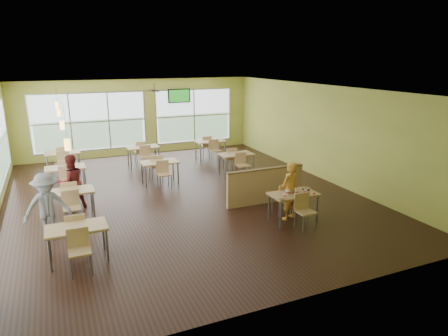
{
  "coord_description": "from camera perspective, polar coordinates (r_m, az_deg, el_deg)",
  "views": [
    {
      "loc": [
        -3.42,
        -11.06,
        4.06
      ],
      "look_at": [
        0.81,
        -1.32,
        1.12
      ],
      "focal_mm": 32.0,
      "sensor_mm": 36.0,
      "label": 1
    }
  ],
  "objects": [
    {
      "name": "food_basket",
      "position": [
        10.58,
        11.66,
        -2.91
      ],
      "size": [
        0.22,
        0.22,
        0.05
      ],
      "color": "black",
      "rests_on": "main_table"
    },
    {
      "name": "tv_backwall",
      "position": [
        17.82,
        -6.43,
        10.21
      ],
      "size": [
        1.0,
        0.07,
        0.6
      ],
      "color": "black",
      "rests_on": "wall_back"
    },
    {
      "name": "half_wall_divider",
      "position": [
        11.51,
        5.92,
        -2.5
      ],
      "size": [
        2.4,
        0.14,
        1.04
      ],
      "color": "tan",
      "rests_on": "floor"
    },
    {
      "name": "main_table",
      "position": [
        10.3,
        9.88,
        -4.2
      ],
      "size": [
        1.22,
        1.52,
        0.87
      ],
      "color": "tan",
      "rests_on": "floor"
    },
    {
      "name": "wrapper_left",
      "position": [
        9.74,
        8.17,
        -4.42
      ],
      "size": [
        0.21,
        0.19,
        0.04
      ],
      "primitive_type": "ellipsoid",
      "rotation": [
        0.0,
        0.0,
        -0.26
      ],
      "color": "#9F7E4D",
      "rests_on": "main_table"
    },
    {
      "name": "patron_grey",
      "position": [
        9.92,
        -23.95,
        -5.11
      ],
      "size": [
        1.1,
        0.71,
        1.6
      ],
      "primitive_type": "imported",
      "rotation": [
        0.0,
        0.0,
        0.12
      ],
      "color": "slate",
      "rests_on": "floor"
    },
    {
      "name": "room",
      "position": [
        11.84,
        -6.15,
        3.4
      ],
      "size": [
        12.0,
        12.04,
        3.2
      ],
      "color": "black",
      "rests_on": "ground"
    },
    {
      "name": "window_bays",
      "position": [
        14.39,
        -20.05,
        4.2
      ],
      "size": [
        9.24,
        10.24,
        2.38
      ],
      "color": "white",
      "rests_on": "room"
    },
    {
      "name": "cup_red_near",
      "position": [
        10.2,
        10.31,
        -3.35
      ],
      "size": [
        0.09,
        0.09,
        0.31
      ],
      "color": "white",
      "rests_on": "main_table"
    },
    {
      "name": "ceiling_fan",
      "position": [
        14.51,
        -9.94,
        10.86
      ],
      "size": [
        1.25,
        1.25,
        0.29
      ],
      "color": "#2D2119",
      "rests_on": "ceiling"
    },
    {
      "name": "cup_yellow",
      "position": [
        10.09,
        9.07,
        -3.45
      ],
      "size": [
        0.1,
        0.1,
        0.34
      ],
      "color": "white",
      "rests_on": "main_table"
    },
    {
      "name": "wrapper_mid",
      "position": [
        10.32,
        9.46,
        -3.28
      ],
      "size": [
        0.23,
        0.21,
        0.06
      ],
      "primitive_type": "ellipsoid",
      "rotation": [
        0.0,
        0.0,
        0.07
      ],
      "color": "#9F7E4D",
      "rests_on": "main_table"
    },
    {
      "name": "man_plaid",
      "position": [
        10.39,
        9.32,
        -3.22
      ],
      "size": [
        0.66,
        0.56,
        1.53
      ],
      "primitive_type": "imported",
      "rotation": [
        0.0,
        0.0,
        3.56
      ],
      "color": "orange",
      "rests_on": "floor"
    },
    {
      "name": "wrapper_right",
      "position": [
        10.16,
        11.48,
        -3.73
      ],
      "size": [
        0.19,
        0.18,
        0.04
      ],
      "primitive_type": "ellipsoid",
      "rotation": [
        0.0,
        0.0,
        0.26
      ],
      "color": "#9F7E4D",
      "rests_on": "main_table"
    },
    {
      "name": "ketchup_cup",
      "position": [
        10.3,
        12.77,
        -3.59
      ],
      "size": [
        0.06,
        0.06,
        0.02
      ],
      "primitive_type": "cylinder",
      "color": "#970404",
      "rests_on": "main_table"
    },
    {
      "name": "pendant_lights",
      "position": [
        11.85,
        -22.32,
        6.54
      ],
      "size": [
        0.11,
        7.31,
        0.86
      ],
      "color": "#2D2119",
      "rests_on": "ceiling"
    },
    {
      "name": "cup_red_far",
      "position": [
        10.25,
        11.57,
        -3.31
      ],
      "size": [
        0.08,
        0.08,
        0.3
      ],
      "color": "white",
      "rests_on": "main_table"
    },
    {
      "name": "patron_maroon",
      "position": [
        11.71,
        -21.01,
        -1.91
      ],
      "size": [
        0.88,
        0.78,
        1.53
      ],
      "primitive_type": "imported",
      "rotation": [
        0.0,
        0.0,
        3.44
      ],
      "color": "maroon",
      "rests_on": "floor"
    },
    {
      "name": "cup_blue",
      "position": [
        9.88,
        8.66,
        -3.9
      ],
      "size": [
        0.08,
        0.08,
        0.3
      ],
      "color": "white",
      "rests_on": "main_table"
    },
    {
      "name": "dining_tables",
      "position": [
        13.44,
        -12.51,
        0.33
      ],
      "size": [
        6.92,
        8.72,
        0.87
      ],
      "color": "tan",
      "rests_on": "floor"
    }
  ]
}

